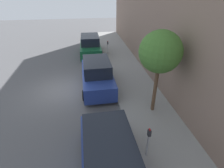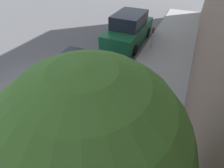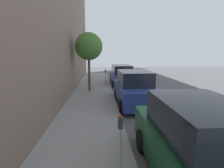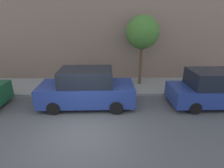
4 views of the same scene
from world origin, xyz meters
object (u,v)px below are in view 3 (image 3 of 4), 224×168
Objects in this scene: parked_minivan_nearest at (122,75)px; parked_suv_third at (199,147)px; parking_meter_near at (105,75)px; street_tree at (89,47)px; parked_suv_second at (134,89)px; parking_meter_far at (120,136)px.

parked_suv_third reaches higher than parked_minivan_nearest.
street_tree reaches higher than parking_meter_near.
parked_suv_second is at bearing 89.39° from parked_minivan_nearest.
parked_suv_second is 3.51× the size of parking_meter_far.
parked_minivan_nearest is 5.27m from street_tree.
parked_suv_second is at bearing -104.09° from parking_meter_far.
parked_suv_third is at bearing 162.54° from parking_meter_far.
parking_meter_near is (1.60, 0.67, 0.10)m from parked_minivan_nearest.
parked_minivan_nearest reaches higher than parking_meter_near.
parking_meter_near reaches higher than parking_meter_far.
parked_suv_third is at bearing 90.46° from parked_minivan_nearest.
parked_suv_third is 1.79m from parking_meter_far.
parking_meter_far is (1.60, 12.88, 0.07)m from parked_minivan_nearest.
parked_suv_second is 1.00× the size of parked_suv_third.
parking_meter_near is 1.04× the size of parking_meter_far.
street_tree is at bearing -82.00° from parking_meter_far.
parking_meter_far is at bearing -17.46° from parked_suv_third.
parked_suv_third is 3.36× the size of parking_meter_near.
parking_meter_near is 4.02m from street_tree.
parked_suv_third reaches higher than parking_meter_far.
parked_suv_third is (-0.18, 6.63, -0.00)m from parked_suv_second.
street_tree is (2.91, 3.56, 2.58)m from parked_minivan_nearest.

